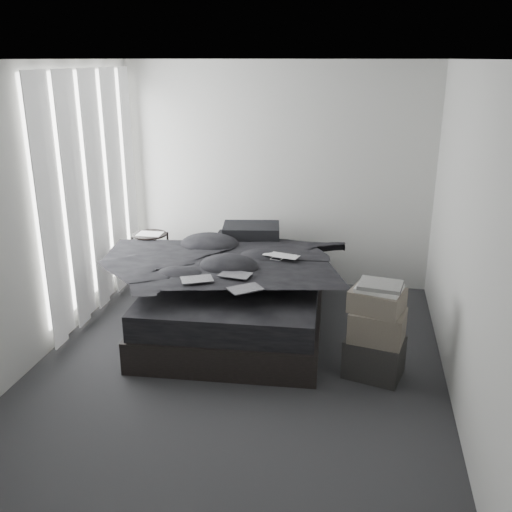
% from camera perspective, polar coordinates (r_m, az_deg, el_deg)
% --- Properties ---
extents(floor, '(3.60, 4.20, 0.01)m').
position_cam_1_polar(floor, '(5.25, -1.65, -10.61)').
color(floor, '#2A2A2C').
rests_on(floor, ground).
extents(ceiling, '(3.60, 4.20, 0.01)m').
position_cam_1_polar(ceiling, '(4.56, -1.98, 19.07)').
color(ceiling, white).
rests_on(ceiling, ground).
extents(wall_back, '(3.60, 0.01, 2.60)m').
position_cam_1_polar(wall_back, '(6.75, 2.07, 8.00)').
color(wall_back, beige).
rests_on(wall_back, ground).
extents(wall_front, '(3.60, 0.01, 2.60)m').
position_cam_1_polar(wall_front, '(2.86, -10.95, -8.36)').
color(wall_front, beige).
rests_on(wall_front, ground).
extents(wall_left, '(0.01, 4.20, 2.60)m').
position_cam_1_polar(wall_left, '(5.41, -20.80, 3.93)').
color(wall_left, beige).
rests_on(wall_left, ground).
extents(wall_right, '(0.01, 4.20, 2.60)m').
position_cam_1_polar(wall_right, '(4.71, 20.15, 1.84)').
color(wall_right, beige).
rests_on(wall_right, ground).
extents(window_left, '(0.02, 2.00, 2.30)m').
position_cam_1_polar(window_left, '(6.15, -16.44, 6.60)').
color(window_left, white).
rests_on(window_left, wall_left).
extents(curtain_left, '(0.06, 2.12, 2.48)m').
position_cam_1_polar(curtain_left, '(6.15, -15.97, 5.96)').
color(curtain_left, white).
rests_on(curtain_left, wall_left).
extents(bed, '(1.81, 2.32, 0.30)m').
position_cam_1_polar(bed, '(5.87, -1.83, -5.56)').
color(bed, black).
rests_on(bed, floor).
extents(mattress, '(1.74, 2.25, 0.24)m').
position_cam_1_polar(mattress, '(5.76, -1.86, -3.12)').
color(mattress, black).
rests_on(mattress, bed).
extents(duvet, '(1.75, 1.99, 0.26)m').
position_cam_1_polar(duvet, '(5.62, -1.97, -0.98)').
color(duvet, black).
rests_on(duvet, mattress).
extents(pillow_lower, '(0.69, 0.49, 0.15)m').
position_cam_1_polar(pillow_lower, '(6.51, -1.11, 1.37)').
color(pillow_lower, black).
rests_on(pillow_lower, mattress).
extents(pillow_upper, '(0.69, 0.53, 0.14)m').
position_cam_1_polar(pillow_upper, '(6.43, -0.48, 2.52)').
color(pillow_upper, black).
rests_on(pillow_upper, pillow_lower).
extents(laptop, '(0.40, 0.31, 0.03)m').
position_cam_1_polar(laptop, '(5.63, 2.33, 0.59)').
color(laptop, silver).
rests_on(laptop, duvet).
extents(comic_a, '(0.33, 0.29, 0.01)m').
position_cam_1_polar(comic_a, '(5.13, -5.97, -1.49)').
color(comic_a, black).
rests_on(comic_a, duvet).
extents(comic_b, '(0.31, 0.23, 0.01)m').
position_cam_1_polar(comic_b, '(5.22, -2.09, -0.97)').
color(comic_b, black).
rests_on(comic_b, duvet).
extents(comic_c, '(0.34, 0.32, 0.01)m').
position_cam_1_polar(comic_c, '(4.89, -1.10, -2.28)').
color(comic_c, black).
rests_on(comic_c, duvet).
extents(side_stand, '(0.44, 0.44, 0.71)m').
position_cam_1_polar(side_stand, '(6.70, -10.41, -0.78)').
color(side_stand, black).
rests_on(side_stand, floor).
extents(papers, '(0.28, 0.21, 0.01)m').
position_cam_1_polar(papers, '(6.58, -10.56, 2.16)').
color(papers, white).
rests_on(papers, side_stand).
extents(floor_books, '(0.21, 0.24, 0.14)m').
position_cam_1_polar(floor_books, '(6.04, -10.48, -6.01)').
color(floor_books, black).
rests_on(floor_books, floor).
extents(box_lower, '(0.55, 0.48, 0.35)m').
position_cam_1_polar(box_lower, '(5.09, 11.72, -9.85)').
color(box_lower, black).
rests_on(box_lower, floor).
extents(box_mid, '(0.50, 0.43, 0.27)m').
position_cam_1_polar(box_mid, '(4.94, 12.04, -6.82)').
color(box_mid, '#5A5247').
rests_on(box_mid, box_lower).
extents(box_upper, '(0.50, 0.45, 0.18)m').
position_cam_1_polar(box_upper, '(4.86, 12.02, -4.34)').
color(box_upper, '#5A5247').
rests_on(box_upper, box_mid).
extents(art_book_white, '(0.42, 0.37, 0.04)m').
position_cam_1_polar(art_book_white, '(4.81, 12.23, -3.17)').
color(art_book_white, silver).
rests_on(art_book_white, box_upper).
extents(art_book_snake, '(0.39, 0.33, 0.03)m').
position_cam_1_polar(art_book_snake, '(4.79, 12.35, -2.85)').
color(art_book_snake, silver).
rests_on(art_book_snake, art_book_white).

